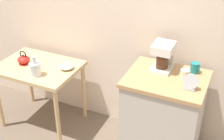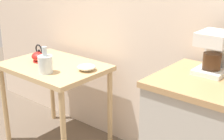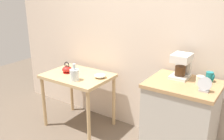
# 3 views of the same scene
# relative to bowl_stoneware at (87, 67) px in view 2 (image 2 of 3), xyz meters

# --- Properties ---
(wooden_table) EXTENTS (0.85, 0.62, 0.74)m
(wooden_table) POSITION_rel_bowl_stoneware_xyz_m (-0.31, -0.07, -0.12)
(wooden_table) COLOR tan
(wooden_table) RESTS_ON ground_plane
(bowl_stoneware) EXTENTS (0.15, 0.15, 0.05)m
(bowl_stoneware) POSITION_rel_bowl_stoneware_xyz_m (0.00, 0.00, 0.00)
(bowl_stoneware) COLOR beige
(bowl_stoneware) RESTS_ON wooden_table
(teakettle) EXTENTS (0.16, 0.13, 0.15)m
(teakettle) POSITION_rel_bowl_stoneware_xyz_m (-0.47, -0.09, 0.02)
(teakettle) COLOR red
(teakettle) RESTS_ON wooden_table
(glass_carafe_vase) EXTENTS (0.11, 0.11, 0.21)m
(glass_carafe_vase) POSITION_rel_bowl_stoneware_xyz_m (-0.21, -0.24, 0.05)
(glass_carafe_vase) COLOR silver
(glass_carafe_vase) RESTS_ON wooden_table
(coffee_maker) EXTENTS (0.18, 0.22, 0.26)m
(coffee_maker) POSITION_rel_bowl_stoneware_xyz_m (0.98, 0.11, 0.29)
(coffee_maker) COLOR white
(coffee_maker) RESTS_ON kitchen_counter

